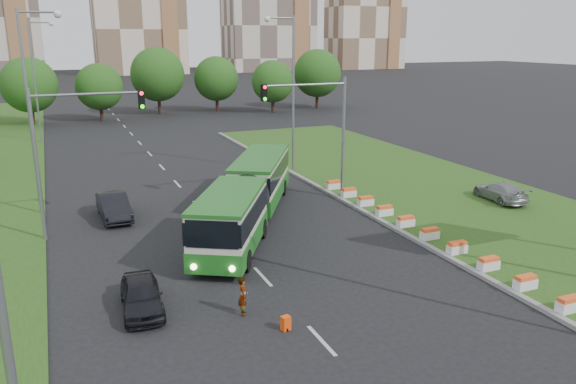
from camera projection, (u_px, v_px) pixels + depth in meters
name	position (u px, v px, depth m)	size (l,w,h in m)	color
ground	(322.00, 266.00, 26.46)	(360.00, 360.00, 0.00)	black
grass_median	(441.00, 194.00, 38.42)	(14.00, 60.00, 0.15)	#264A15
median_kerb	(352.00, 205.00, 35.80)	(0.30, 60.00, 0.18)	gray
lane_markings	(172.00, 178.00, 43.08)	(0.20, 100.00, 0.01)	#B1B1AA
flower_planters	(417.00, 227.00, 30.54)	(1.10, 20.30, 0.60)	white
traffic_mast_median	(321.00, 120.00, 35.70)	(5.76, 0.32, 8.00)	gray
traffic_mast_left	(68.00, 139.00, 29.12)	(5.76, 0.32, 8.00)	gray
street_lamps	(201.00, 116.00, 32.60)	(36.00, 60.00, 12.00)	gray
tree_line	(212.00, 81.00, 77.82)	(120.00, 8.00, 9.00)	#1C4913
midrise_east	(365.00, 7.00, 188.04)	(24.00, 14.00, 40.00)	beige
articulated_bus	(242.00, 196.00, 32.08)	(2.60, 16.66, 2.74)	beige
car_left_near	(141.00, 295.00, 22.04)	(1.55, 3.85, 1.31)	black
car_left_far	(114.00, 206.00, 33.29)	(1.58, 4.52, 1.49)	black
car_median	(500.00, 191.00, 36.44)	(1.70, 4.18, 1.21)	gray
pedestrian	(243.00, 296.00, 21.70)	(0.57, 0.37, 1.56)	gray
shopping_trolley	(286.00, 323.00, 20.66)	(0.32, 0.34, 0.55)	#F6450C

